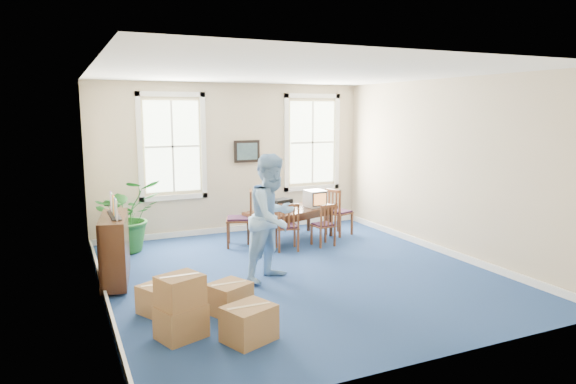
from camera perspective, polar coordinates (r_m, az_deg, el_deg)
name	(u,v)px	position (r m, az deg, el deg)	size (l,w,h in m)	color
floor	(298,273)	(8.48, 1.07, -9.00)	(6.50, 6.50, 0.00)	navy
ceiling	(298,73)	(8.08, 1.14, 13.11)	(6.50, 6.50, 0.00)	white
wall_back	(233,159)	(11.13, -6.12, 3.71)	(6.50, 6.50, 0.00)	#C7B391
wall_front	(436,213)	(5.41, 16.07, -2.28)	(6.50, 6.50, 0.00)	#C7B391
wall_left	(97,188)	(7.36, -20.48, 0.44)	(6.50, 6.50, 0.00)	#C7B391
wall_right	(446,167)	(9.79, 17.18, 2.63)	(6.50, 6.50, 0.00)	#C7B391
baseboard_back	(235,229)	(11.35, -5.94, -4.06)	(6.00, 0.04, 0.12)	white
baseboard_left	(106,297)	(7.73, -19.61, -10.90)	(0.04, 6.50, 0.12)	white
baseboard_right	(441,249)	(10.05, 16.64, -6.13)	(0.04, 6.50, 0.12)	white
window_left	(172,146)	(10.75, -12.73, 4.96)	(1.40, 0.12, 2.20)	white
window_right	(312,142)	(11.82, 2.70, 5.53)	(1.40, 0.12, 2.20)	white
wall_picture	(247,151)	(11.17, -4.59, 4.53)	(0.58, 0.06, 0.48)	black
conference_table	(291,225)	(10.49, 0.37, -3.64)	(1.90, 0.86, 0.65)	#402312
crt_tv	(315,198)	(10.67, 3.01, -0.72)	(0.38, 0.41, 0.34)	#B7B7BC
game_console	(327,205)	(10.78, 4.33, -1.44)	(0.14, 0.18, 0.04)	white
equipment_bag	(281,204)	(10.35, -0.81, -1.37)	(0.43, 0.28, 0.21)	black
chair_near_left	(287,226)	(9.72, -0.11, -3.81)	(0.42, 0.42, 0.93)	brown
chair_near_right	(323,224)	(10.07, 3.93, -3.62)	(0.38, 0.38, 0.84)	brown
chair_end_left	(239,218)	(10.03, -5.46, -2.94)	(0.49, 0.49, 1.10)	brown
chair_end_right	(339,212)	(10.96, 5.71, -2.18)	(0.45, 0.45, 1.00)	brown
man	(273,217)	(7.96, -1.71, -2.85)	(0.97, 0.75, 1.98)	#8FC1EF
credenza	(115,251)	(8.30, -18.68, -6.25)	(0.37, 1.29, 1.01)	#402312
brochure_rack	(114,208)	(8.15, -18.79, -1.66)	(0.13, 0.76, 0.34)	#99999E
potted_plant	(127,215)	(10.06, -17.42, -2.49)	(1.23, 1.08, 1.37)	#1C591E
cardboard_boxes	(195,300)	(6.35, -10.25, -11.70)	(1.39, 1.39, 0.79)	#A27444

